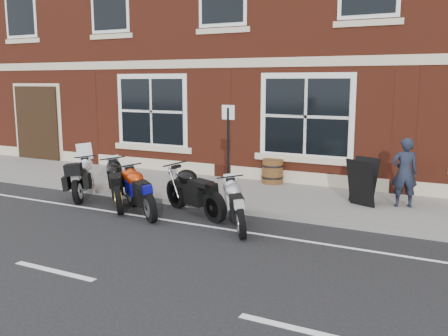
{
  "coord_description": "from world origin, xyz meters",
  "views": [
    {
      "loc": [
        5.72,
        -8.27,
        2.9
      ],
      "look_at": [
        0.56,
        1.6,
        0.96
      ],
      "focal_mm": 40.0,
      "sensor_mm": 36.0,
      "label": 1
    }
  ],
  "objects_px": {
    "pedestrian_left": "(404,172)",
    "moto_touring_silver": "(85,176)",
    "moto_sport_red": "(141,190)",
    "moto_naked_black": "(194,189)",
    "barrel_planter": "(273,171)",
    "moto_sport_black": "(119,182)",
    "moto_sport_silver": "(238,203)",
    "a_board_sign": "(362,182)",
    "parking_sign": "(228,148)"
  },
  "relations": [
    {
      "from": "moto_sport_red",
      "to": "moto_naked_black",
      "type": "xyz_separation_m",
      "value": [
        1.07,
        0.51,
        0.03
      ]
    },
    {
      "from": "moto_sport_red",
      "to": "pedestrian_left",
      "type": "distance_m",
      "value": 5.86
    },
    {
      "from": "moto_touring_silver",
      "to": "moto_naked_black",
      "type": "relative_size",
      "value": 0.86
    },
    {
      "from": "pedestrian_left",
      "to": "parking_sign",
      "type": "xyz_separation_m",
      "value": [
        -3.54,
        -1.68,
        0.53
      ]
    },
    {
      "from": "moto_sport_red",
      "to": "moto_naked_black",
      "type": "height_order",
      "value": "moto_naked_black"
    },
    {
      "from": "moto_touring_silver",
      "to": "a_board_sign",
      "type": "xyz_separation_m",
      "value": [
        6.49,
        1.93,
        0.13
      ]
    },
    {
      "from": "moto_touring_silver",
      "to": "moto_sport_black",
      "type": "relative_size",
      "value": 1.02
    },
    {
      "from": "moto_touring_silver",
      "to": "moto_naked_black",
      "type": "height_order",
      "value": "moto_touring_silver"
    },
    {
      "from": "parking_sign",
      "to": "moto_sport_red",
      "type": "bearing_deg",
      "value": -138.41
    },
    {
      "from": "moto_sport_black",
      "to": "moto_naked_black",
      "type": "bearing_deg",
      "value": -36.54
    },
    {
      "from": "moto_sport_silver",
      "to": "a_board_sign",
      "type": "xyz_separation_m",
      "value": [
        1.88,
        2.57,
        0.15
      ]
    },
    {
      "from": "moto_touring_silver",
      "to": "moto_sport_red",
      "type": "distance_m",
      "value": 2.34
    },
    {
      "from": "a_board_sign",
      "to": "moto_touring_silver",
      "type": "bearing_deg",
      "value": -140.5
    },
    {
      "from": "moto_sport_red",
      "to": "a_board_sign",
      "type": "distance_m",
      "value": 4.98
    },
    {
      "from": "a_board_sign",
      "to": "barrel_planter",
      "type": "xyz_separation_m",
      "value": [
        -2.72,
        1.32,
        -0.2
      ]
    },
    {
      "from": "pedestrian_left",
      "to": "moto_sport_red",
      "type": "bearing_deg",
      "value": 9.68
    },
    {
      "from": "moto_sport_red",
      "to": "moto_sport_silver",
      "type": "height_order",
      "value": "moto_sport_red"
    },
    {
      "from": "moto_sport_red",
      "to": "barrel_planter",
      "type": "bearing_deg",
      "value": 15.78
    },
    {
      "from": "moto_touring_silver",
      "to": "moto_sport_red",
      "type": "xyz_separation_m",
      "value": [
        2.24,
        -0.66,
        0.01
      ]
    },
    {
      "from": "moto_sport_silver",
      "to": "a_board_sign",
      "type": "relative_size",
      "value": 1.58
    },
    {
      "from": "pedestrian_left",
      "to": "moto_naked_black",
      "type": "bearing_deg",
      "value": 10.67
    },
    {
      "from": "moto_sport_silver",
      "to": "barrel_planter",
      "type": "distance_m",
      "value": 3.98
    },
    {
      "from": "moto_sport_black",
      "to": "a_board_sign",
      "type": "relative_size",
      "value": 1.6
    },
    {
      "from": "pedestrian_left",
      "to": "moto_touring_silver",
      "type": "bearing_deg",
      "value": -2.89
    },
    {
      "from": "moto_sport_red",
      "to": "barrel_planter",
      "type": "xyz_separation_m",
      "value": [
        1.53,
        3.91,
        -0.08
      ]
    },
    {
      "from": "moto_touring_silver",
      "to": "moto_sport_silver",
      "type": "xyz_separation_m",
      "value": [
        4.61,
        -0.64,
        -0.03
      ]
    },
    {
      "from": "moto_sport_silver",
      "to": "moto_naked_black",
      "type": "relative_size",
      "value": 0.83
    },
    {
      "from": "moto_sport_silver",
      "to": "moto_sport_black",
      "type": "bearing_deg",
      "value": 141.08
    },
    {
      "from": "moto_sport_silver",
      "to": "barrel_planter",
      "type": "bearing_deg",
      "value": 68.92
    },
    {
      "from": "pedestrian_left",
      "to": "barrel_planter",
      "type": "relative_size",
      "value": 2.32
    },
    {
      "from": "moto_touring_silver",
      "to": "barrel_planter",
      "type": "bearing_deg",
      "value": 9.35
    },
    {
      "from": "moto_sport_red",
      "to": "moto_sport_silver",
      "type": "xyz_separation_m",
      "value": [
        2.37,
        0.02,
        -0.03
      ]
    },
    {
      "from": "pedestrian_left",
      "to": "a_board_sign",
      "type": "relative_size",
      "value": 1.45
    },
    {
      "from": "moto_touring_silver",
      "to": "parking_sign",
      "type": "xyz_separation_m",
      "value": [
        3.81,
        0.5,
        0.9
      ]
    },
    {
      "from": "moto_sport_red",
      "to": "barrel_planter",
      "type": "relative_size",
      "value": 2.59
    },
    {
      "from": "moto_sport_red",
      "to": "moto_sport_silver",
      "type": "bearing_deg",
      "value": -52.35
    },
    {
      "from": "moto_touring_silver",
      "to": "a_board_sign",
      "type": "bearing_deg",
      "value": -14.78
    },
    {
      "from": "moto_sport_black",
      "to": "pedestrian_left",
      "type": "distance_m",
      "value": 6.52
    },
    {
      "from": "moto_sport_red",
      "to": "a_board_sign",
      "type": "xyz_separation_m",
      "value": [
        4.25,
        2.59,
        0.12
      ]
    },
    {
      "from": "moto_sport_black",
      "to": "moto_sport_silver",
      "type": "distance_m",
      "value": 3.29
    },
    {
      "from": "moto_naked_black",
      "to": "parking_sign",
      "type": "bearing_deg",
      "value": -11.04
    },
    {
      "from": "moto_touring_silver",
      "to": "parking_sign",
      "type": "distance_m",
      "value": 3.95
    },
    {
      "from": "a_board_sign",
      "to": "parking_sign",
      "type": "bearing_deg",
      "value": -128.94
    },
    {
      "from": "moto_touring_silver",
      "to": "parking_sign",
      "type": "relative_size",
      "value": 0.78
    },
    {
      "from": "moto_touring_silver",
      "to": "a_board_sign",
      "type": "relative_size",
      "value": 1.63
    },
    {
      "from": "moto_sport_black",
      "to": "moto_sport_silver",
      "type": "bearing_deg",
      "value": -46.86
    },
    {
      "from": "moto_sport_black",
      "to": "barrel_planter",
      "type": "bearing_deg",
      "value": 14.47
    },
    {
      "from": "moto_touring_silver",
      "to": "moto_sport_red",
      "type": "bearing_deg",
      "value": -47.78
    },
    {
      "from": "moto_sport_black",
      "to": "moto_sport_silver",
      "type": "relative_size",
      "value": 1.02
    },
    {
      "from": "barrel_planter",
      "to": "moto_sport_black",
      "type": "bearing_deg",
      "value": -124.37
    }
  ]
}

